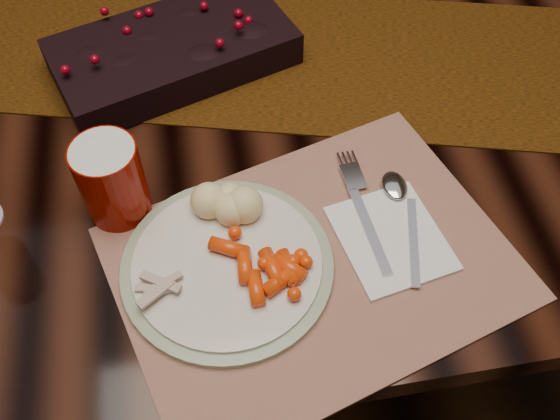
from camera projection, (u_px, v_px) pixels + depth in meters
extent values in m
plane|color=black|center=(248.00, 309.00, 1.56)|extent=(5.00, 5.00, 0.00)
cube|color=black|center=(240.00, 224.00, 1.26)|extent=(1.80, 1.00, 0.75)
cube|color=#412911|center=(246.00, 53.00, 1.00)|extent=(1.65, 0.75, 0.00)
cube|color=brown|center=(314.00, 264.00, 0.77)|extent=(0.55, 0.46, 0.00)
cylinder|color=beige|center=(227.00, 265.00, 0.75)|extent=(0.28, 0.28, 0.01)
cube|color=white|center=(391.00, 238.00, 0.78)|extent=(0.15, 0.17, 0.00)
cylinder|color=#800B00|center=(112.00, 181.00, 0.77)|extent=(0.09, 0.09, 0.11)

